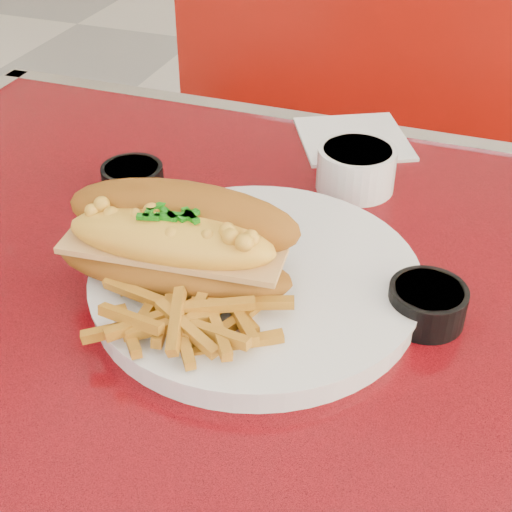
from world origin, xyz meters
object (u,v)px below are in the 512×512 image
(diner_table, at_px, (318,449))
(sauce_cup_right, at_px, (427,303))
(booth_bench_far, at_px, (414,258))
(dinner_plate, at_px, (256,280))
(fork, at_px, (299,304))
(gravy_ramekin, at_px, (356,167))
(sauce_cup_left, at_px, (133,179))
(mac_hoagie, at_px, (176,240))

(diner_table, bearing_deg, sauce_cup_right, 28.38)
(diner_table, distance_m, booth_bench_far, 0.87)
(dinner_plate, bearing_deg, diner_table, -20.39)
(booth_bench_far, height_order, dinner_plate, booth_bench_far)
(sauce_cup_right, bearing_deg, fork, -157.58)
(diner_table, height_order, gravy_ramekin, gravy_ramekin)
(sauce_cup_left, bearing_deg, sauce_cup_right, -17.13)
(fork, distance_m, sauce_cup_left, 0.28)
(sauce_cup_right, bearing_deg, mac_hoagie, -168.95)
(booth_bench_far, bearing_deg, sauce_cup_left, -111.75)
(fork, relative_size, sauce_cup_left, 1.85)
(gravy_ramekin, height_order, sauce_cup_right, gravy_ramekin)
(booth_bench_far, bearing_deg, dinner_plate, -95.62)
(booth_bench_far, xyz_separation_m, gravy_ramekin, (-0.03, -0.57, 0.51))
(dinner_plate, height_order, fork, same)
(gravy_ramekin, bearing_deg, fork, -88.10)
(booth_bench_far, bearing_deg, mac_hoagie, -99.82)
(sauce_cup_left, distance_m, sauce_cup_right, 0.36)
(diner_table, bearing_deg, booth_bench_far, 90.00)
(booth_bench_far, xyz_separation_m, mac_hoagie, (-0.14, -0.81, 0.54))
(dinner_plate, xyz_separation_m, sauce_cup_right, (0.15, 0.01, 0.01))
(gravy_ramekin, bearing_deg, diner_table, -81.87)
(booth_bench_far, distance_m, dinner_plate, 0.93)
(diner_table, distance_m, mac_hoagie, 0.26)
(dinner_plate, xyz_separation_m, gravy_ramekin, (0.04, 0.21, 0.01))
(fork, bearing_deg, dinner_plate, 30.27)
(diner_table, xyz_separation_m, fork, (-0.03, -0.00, 0.18))
(booth_bench_far, distance_m, sauce_cup_right, 0.92)
(sauce_cup_left, bearing_deg, fork, -31.80)
(gravy_ramekin, xyz_separation_m, sauce_cup_right, (0.11, -0.20, -0.01))
(dinner_plate, xyz_separation_m, mac_hoagie, (-0.06, -0.03, 0.05))
(diner_table, xyz_separation_m, gravy_ramekin, (-0.03, 0.24, 0.19))
(fork, bearing_deg, sauce_cup_left, 29.17)
(mac_hoagie, bearing_deg, booth_bench_far, 74.93)
(dinner_plate, distance_m, fork, 0.06)
(mac_hoagie, bearing_deg, fork, -5.34)
(fork, bearing_deg, sauce_cup_right, -96.60)
(diner_table, distance_m, fork, 0.18)
(booth_bench_far, relative_size, mac_hoagie, 5.37)
(booth_bench_far, xyz_separation_m, fork, (-0.03, -0.81, 0.50))
(booth_bench_far, height_order, gravy_ramekin, booth_bench_far)
(dinner_plate, relative_size, sauce_cup_right, 4.48)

